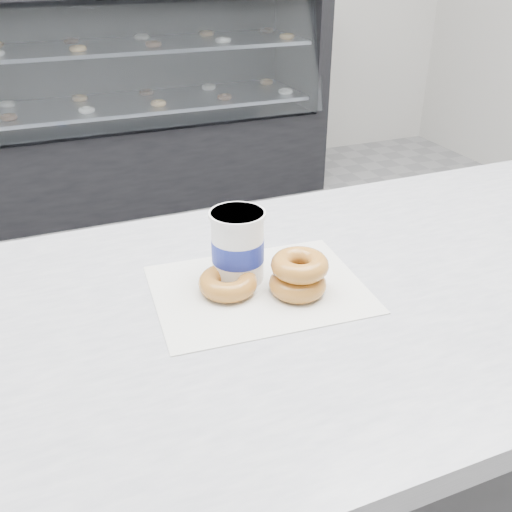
{
  "coord_description": "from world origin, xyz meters",
  "views": [
    {
      "loc": [
        -0.52,
        -1.29,
        1.4
      ],
      "look_at": [
        -0.21,
        -0.53,
        0.94
      ],
      "focal_mm": 40.0,
      "sensor_mm": 36.0,
      "label": 1
    }
  ],
  "objects_px": {
    "donut_stack": "(299,274)",
    "coffee_cup": "(238,246)",
    "display_case": "(120,119)",
    "counter": "(361,460)",
    "donut_single": "(228,282)"
  },
  "relations": [
    {
      "from": "counter",
      "to": "donut_stack",
      "type": "relative_size",
      "value": 24.0
    },
    {
      "from": "display_case",
      "to": "donut_single",
      "type": "height_order",
      "value": "display_case"
    },
    {
      "from": "counter",
      "to": "coffee_cup",
      "type": "distance_m",
      "value": 0.57
    },
    {
      "from": "donut_single",
      "to": "donut_stack",
      "type": "bearing_deg",
      "value": -22.76
    },
    {
      "from": "display_case",
      "to": "coffee_cup",
      "type": "relative_size",
      "value": 19.47
    },
    {
      "from": "donut_stack",
      "to": "coffee_cup",
      "type": "bearing_deg",
      "value": 133.73
    },
    {
      "from": "display_case",
      "to": "coffee_cup",
      "type": "bearing_deg",
      "value": -95.11
    },
    {
      "from": "counter",
      "to": "donut_single",
      "type": "relative_size",
      "value": 31.85
    },
    {
      "from": "display_case",
      "to": "donut_stack",
      "type": "relative_size",
      "value": 18.83
    },
    {
      "from": "display_case",
      "to": "donut_single",
      "type": "xyz_separation_m",
      "value": [
        -0.27,
        -2.67,
        0.43
      ]
    },
    {
      "from": "counter",
      "to": "display_case",
      "type": "height_order",
      "value": "display_case"
    },
    {
      "from": "counter",
      "to": "donut_single",
      "type": "height_order",
      "value": "donut_single"
    },
    {
      "from": "donut_stack",
      "to": "coffee_cup",
      "type": "distance_m",
      "value": 0.11
    },
    {
      "from": "coffee_cup",
      "to": "display_case",
      "type": "bearing_deg",
      "value": 100.96
    },
    {
      "from": "counter",
      "to": "coffee_cup",
      "type": "xyz_separation_m",
      "value": [
        -0.24,
        0.08,
        0.51
      ]
    }
  ]
}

